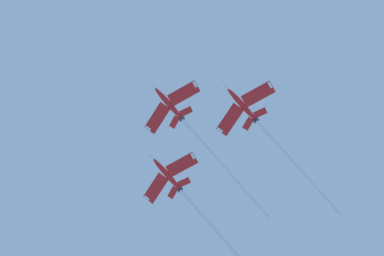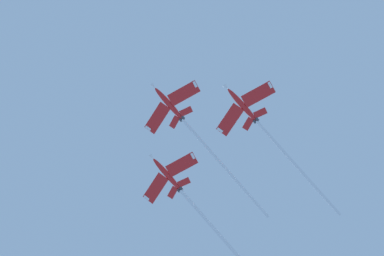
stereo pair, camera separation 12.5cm
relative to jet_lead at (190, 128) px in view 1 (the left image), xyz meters
The scene contains 3 objects.
jet_lead is the anchor object (origin of this frame).
jet_left_wing 20.22m from the jet_lead, 114.42° to the right, with size 26.92×40.70×16.35m.
jet_right_wing 20.30m from the jet_lead, 16.43° to the right, with size 25.91×38.89×15.69m.
Camera 1 is at (-58.10, 8.86, 1.60)m, focal length 58.57 mm.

